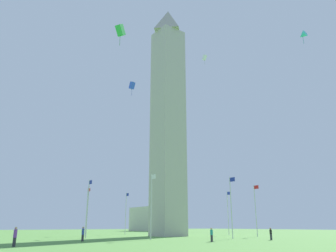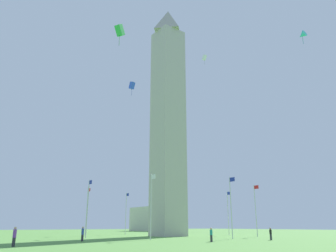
{
  "view_description": "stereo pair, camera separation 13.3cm",
  "coord_description": "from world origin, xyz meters",
  "px_view_note": "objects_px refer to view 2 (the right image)",
  "views": [
    {
      "loc": [
        52.33,
        -38.6,
        1.87
      ],
      "look_at": [
        0.0,
        0.0,
        21.41
      ],
      "focal_mm": 35.6,
      "sensor_mm": 36.0,
      "label": 1
    },
    {
      "loc": [
        52.41,
        -38.49,
        1.87
      ],
      "look_at": [
        0.0,
        0.0,
        21.41
      ],
      "focal_mm": 35.6,
      "sensor_mm": 36.0,
      "label": 2
    }
  ],
  "objects_px": {
    "flagpole_nw": "(151,203)",
    "person_blue_shirt": "(83,234)",
    "person_purple_shirt": "(14,237)",
    "flagpole_e": "(228,211)",
    "kite_blue_box": "(132,86)",
    "kite_white_box": "(204,58)",
    "flagpole_s": "(126,212)",
    "kite_cyan_delta": "(302,35)",
    "kite_green_box": "(120,30)",
    "distant_building": "(155,219)",
    "flagpole_w": "(88,206)",
    "flagpole_ne": "(256,208)",
    "person_black_shirt": "(271,234)",
    "person_teal_shirt": "(211,235)",
    "flagpole_n": "(231,204)",
    "flagpole_sw": "(87,209)",
    "flagpole_se": "(179,212)",
    "obelisk_monument": "(168,112)"
  },
  "relations": [
    {
      "from": "person_blue_shirt",
      "to": "kite_blue_box",
      "type": "bearing_deg",
      "value": -8.36
    },
    {
      "from": "kite_white_box",
      "to": "kite_green_box",
      "type": "distance_m",
      "value": 27.19
    },
    {
      "from": "flagpole_nw",
      "to": "kite_blue_box",
      "type": "distance_m",
      "value": 23.89
    },
    {
      "from": "kite_green_box",
      "to": "distant_building",
      "type": "height_order",
      "value": "kite_green_box"
    },
    {
      "from": "flagpole_e",
      "to": "flagpole_w",
      "type": "relative_size",
      "value": 1.0
    },
    {
      "from": "flagpole_n",
      "to": "kite_blue_box",
      "type": "relative_size",
      "value": 3.32
    },
    {
      "from": "flagpole_s",
      "to": "distant_building",
      "type": "bearing_deg",
      "value": 138.39
    },
    {
      "from": "kite_blue_box",
      "to": "kite_cyan_delta",
      "type": "height_order",
      "value": "kite_blue_box"
    },
    {
      "from": "person_teal_shirt",
      "to": "kite_green_box",
      "type": "relative_size",
      "value": 0.66
    },
    {
      "from": "flagpole_s",
      "to": "distant_building",
      "type": "xyz_separation_m",
      "value": [
        -38.16,
        33.88,
        -0.66
      ]
    },
    {
      "from": "flagpole_ne",
      "to": "distant_building",
      "type": "height_order",
      "value": "flagpole_ne"
    },
    {
      "from": "obelisk_monument",
      "to": "distant_building",
      "type": "bearing_deg",
      "value": 148.04
    },
    {
      "from": "person_purple_shirt",
      "to": "flagpole_e",
      "type": "bearing_deg",
      "value": -38.48
    },
    {
      "from": "flagpole_n",
      "to": "kite_blue_box",
      "type": "distance_m",
      "value": 27.92
    },
    {
      "from": "flagpole_e",
      "to": "flagpole_se",
      "type": "xyz_separation_m",
      "value": [
        -11.46,
        -4.75,
        0.0
      ]
    },
    {
      "from": "flagpole_ne",
      "to": "distant_building",
      "type": "distance_m",
      "value": 69.53
    },
    {
      "from": "flagpole_nw",
      "to": "person_black_shirt",
      "type": "relative_size",
      "value": 5.68
    },
    {
      "from": "person_blue_shirt",
      "to": "person_teal_shirt",
      "type": "bearing_deg",
      "value": -87.63
    },
    {
      "from": "person_teal_shirt",
      "to": "flagpole_nw",
      "type": "bearing_deg",
      "value": 70.06
    },
    {
      "from": "flagpole_w",
      "to": "kite_blue_box",
      "type": "bearing_deg",
      "value": 70.33
    },
    {
      "from": "kite_white_box",
      "to": "flagpole_n",
      "type": "bearing_deg",
      "value": 17.8
    },
    {
      "from": "flagpole_s",
      "to": "person_black_shirt",
      "type": "xyz_separation_m",
      "value": [
        38.42,
        1.03,
        -4.19
      ]
    },
    {
      "from": "flagpole_n",
      "to": "distant_building",
      "type": "bearing_deg",
      "value": 154.35
    },
    {
      "from": "person_purple_shirt",
      "to": "distant_building",
      "type": "distance_m",
      "value": 96.51
    },
    {
      "from": "flagpole_ne",
      "to": "flagpole_w",
      "type": "height_order",
      "value": "same"
    },
    {
      "from": "person_teal_shirt",
      "to": "distant_building",
      "type": "bearing_deg",
      "value": 27.71
    },
    {
      "from": "flagpole_se",
      "to": "kite_blue_box",
      "type": "relative_size",
      "value": 3.32
    },
    {
      "from": "flagpole_s",
      "to": "kite_cyan_delta",
      "type": "distance_m",
      "value": 53.65
    },
    {
      "from": "flagpole_n",
      "to": "kite_green_box",
      "type": "distance_m",
      "value": 30.56
    },
    {
      "from": "kite_green_box",
      "to": "person_teal_shirt",
      "type": "bearing_deg",
      "value": 100.09
    },
    {
      "from": "flagpole_nw",
      "to": "person_blue_shirt",
      "type": "height_order",
      "value": "flagpole_nw"
    },
    {
      "from": "flagpole_se",
      "to": "distant_building",
      "type": "height_order",
      "value": "flagpole_se"
    },
    {
      "from": "person_purple_shirt",
      "to": "person_teal_shirt",
      "type": "bearing_deg",
      "value": -69.42
    },
    {
      "from": "flagpole_w",
      "to": "kite_blue_box",
      "type": "xyz_separation_m",
      "value": [
        2.21,
        6.18,
        21.98
      ]
    },
    {
      "from": "flagpole_se",
      "to": "person_black_shirt",
      "type": "height_order",
      "value": "flagpole_se"
    },
    {
      "from": "flagpole_s",
      "to": "kite_cyan_delta",
      "type": "xyz_separation_m",
      "value": [
        50.09,
        -5.2,
        18.51
      ]
    },
    {
      "from": "flagpole_nw",
      "to": "kite_white_box",
      "type": "relative_size",
      "value": 4.65
    },
    {
      "from": "flagpole_s",
      "to": "kite_green_box",
      "type": "xyz_separation_m",
      "value": [
        40.21,
        -24.13,
        17.06
      ]
    },
    {
      "from": "person_teal_shirt",
      "to": "kite_green_box",
      "type": "distance_m",
      "value": 26.07
    },
    {
      "from": "flagpole_w",
      "to": "person_blue_shirt",
      "type": "relative_size",
      "value": 5.18
    },
    {
      "from": "flagpole_nw",
      "to": "kite_cyan_delta",
      "type": "bearing_deg",
      "value": 15.59
    },
    {
      "from": "person_black_shirt",
      "to": "kite_cyan_delta",
      "type": "height_order",
      "value": "kite_cyan_delta"
    },
    {
      "from": "flagpole_n",
      "to": "flagpole_se",
      "type": "height_order",
      "value": "same"
    },
    {
      "from": "flagpole_s",
      "to": "person_teal_shirt",
      "type": "relative_size",
      "value": 5.53
    },
    {
      "from": "person_blue_shirt",
      "to": "flagpole_ne",
      "type": "bearing_deg",
      "value": -46.81
    },
    {
      "from": "flagpole_e",
      "to": "flagpole_nw",
      "type": "distance_m",
      "value": 29.94
    },
    {
      "from": "flagpole_sw",
      "to": "distant_building",
      "type": "relative_size",
      "value": 0.46
    },
    {
      "from": "flagpole_e",
      "to": "kite_green_box",
      "type": "relative_size",
      "value": 3.66
    },
    {
      "from": "person_blue_shirt",
      "to": "person_black_shirt",
      "type": "xyz_separation_m",
      "value": [
        11.78,
        22.12,
        -0.08
      ]
    },
    {
      "from": "kite_blue_box",
      "to": "flagpole_s",
      "type": "bearing_deg",
      "value": 151.43
    }
  ]
}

